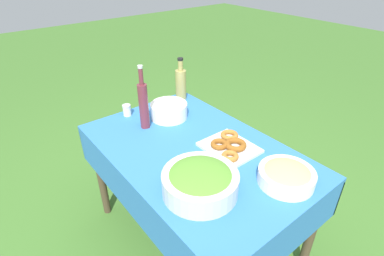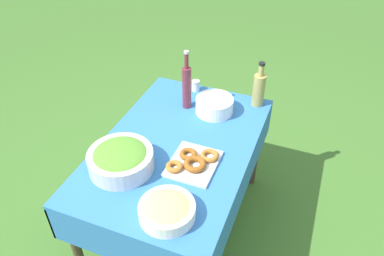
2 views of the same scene
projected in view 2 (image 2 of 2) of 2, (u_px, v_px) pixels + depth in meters
The scene contains 9 objects.
ground_plane at pixel (180, 225), 2.53m from camera, with size 14.00×14.00×0.00m, color #3D6B28.
picnic_table at pixel (177, 158), 2.15m from camera, with size 1.27×0.82×0.72m.
salad_bowl at pixel (121, 159), 1.90m from camera, with size 0.34×0.34×0.12m.
pasta_bowl at pixel (167, 210), 1.67m from camera, with size 0.26×0.26×0.09m.
donut_platter at pixel (193, 162), 1.95m from camera, with size 0.28×0.26×0.05m.
plate_stack at pixel (214, 105), 2.31m from camera, with size 0.23×0.23×0.10m.
olive_oil_bottle at pixel (259, 89), 2.33m from camera, with size 0.08×0.08×0.30m.
wine_bottle at pixel (187, 86), 2.29m from camera, with size 0.06×0.06×0.39m.
salt_shaker at pixel (196, 86), 2.51m from camera, with size 0.05×0.05×0.07m.
Camera 2 is at (1.45, 0.66, 2.08)m, focal length 35.00 mm.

